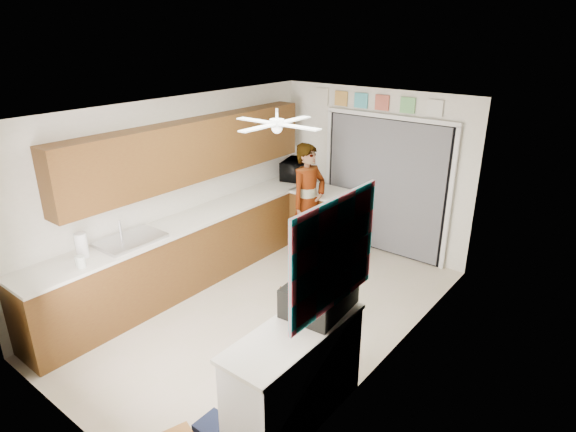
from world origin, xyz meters
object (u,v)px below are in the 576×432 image
Objects in this scene: man at (308,202)px; suitcase at (319,296)px; microwave at (297,169)px; paper_towel_roll at (81,245)px; dog at (331,264)px.

suitcase is at bearing -133.69° from man.
microwave is at bearing 125.52° from suitcase.
dog is at bearing 61.63° from paper_towel_roll.
paper_towel_roll is at bearing -169.03° from suitcase.
paper_towel_roll is at bearing 173.49° from man.
paper_towel_roll reaches higher than dog.
microwave reaches higher than paper_towel_roll.
dog is at bearing -109.65° from man.
suitcase is at bearing -41.63° from dog.
paper_towel_roll is 2.78m from suitcase.
suitcase is (2.60, -3.06, -0.02)m from microwave.
paper_towel_roll is at bearing 161.59° from microwave.
man is at bearing -150.05° from microwave.
paper_towel_roll is (-0.07, -3.82, -0.02)m from microwave.
paper_towel_roll is at bearing -100.38° from dog.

